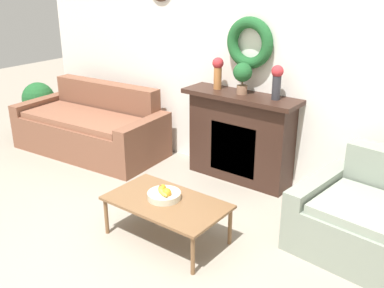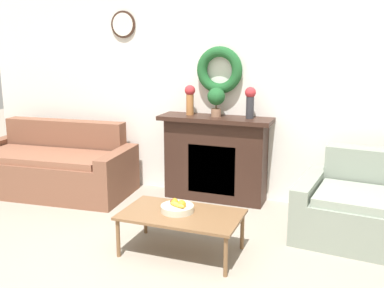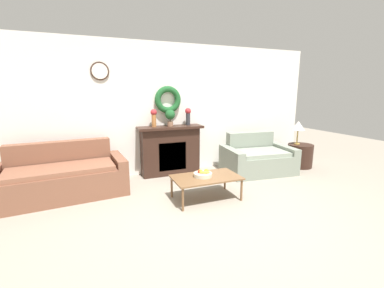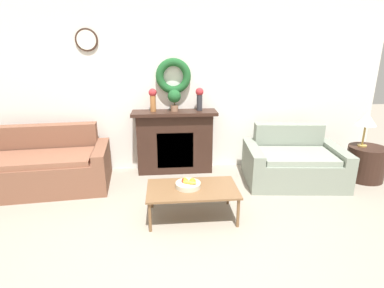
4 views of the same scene
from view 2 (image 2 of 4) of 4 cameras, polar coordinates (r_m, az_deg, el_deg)
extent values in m
cube|color=white|center=(5.43, 4.43, 7.21)|extent=(6.80, 0.06, 2.70)
cylinder|color=#382319|center=(5.89, -8.74, 14.78)|extent=(0.33, 0.02, 0.33)
cylinder|color=white|center=(5.87, -8.80, 14.78)|extent=(0.28, 0.01, 0.28)
torus|color=#1E5628|center=(5.34, 3.50, 9.34)|extent=(0.55, 0.12, 0.55)
cube|color=#331E16|center=(5.41, 3.01, -2.09)|extent=(1.20, 0.34, 0.97)
cube|color=black|center=(5.29, 2.48, -3.28)|extent=(0.58, 0.02, 0.58)
cube|color=orange|center=(5.30, 2.45, -4.06)|extent=(0.46, 0.01, 0.32)
cube|color=#331E16|center=(5.27, 2.96, 3.20)|extent=(1.34, 0.41, 0.05)
cube|color=brown|center=(5.90, -17.88, -4.05)|extent=(1.72, 0.87, 0.45)
cube|color=brown|center=(6.23, -15.66, -1.03)|extent=(1.68, 0.35, 0.87)
cube|color=brown|center=(5.53, -9.35, -3.96)|extent=(0.25, 0.95, 0.59)
cube|color=brown|center=(5.83, -18.06, -1.54)|extent=(1.65, 0.81, 0.08)
cube|color=gray|center=(4.61, 21.94, -9.46)|extent=(1.15, 0.87, 0.41)
cube|color=gray|center=(5.00, 22.63, -5.28)|extent=(1.10, 0.32, 0.82)
cube|color=gray|center=(4.76, 14.57, -7.31)|extent=(0.27, 0.99, 0.55)
cube|color=gray|center=(4.52, 22.21, -6.56)|extent=(1.10, 0.80, 0.08)
cube|color=brown|center=(4.08, -1.38, -8.95)|extent=(1.08, 0.62, 0.03)
cylinder|color=brown|center=(4.14, -9.37, -11.69)|extent=(0.04, 0.04, 0.36)
cylinder|color=brown|center=(3.78, 4.29, -14.05)|extent=(0.04, 0.04, 0.36)
cylinder|color=brown|center=(4.57, -5.95, -9.11)|extent=(0.04, 0.04, 0.36)
cylinder|color=brown|center=(4.25, 6.40, -10.89)|extent=(0.04, 0.04, 0.36)
cylinder|color=beige|center=(4.10, -1.88, -8.19)|extent=(0.30, 0.30, 0.06)
sphere|color=#B2231E|center=(4.12, -2.34, -7.38)|extent=(0.07, 0.07, 0.07)
sphere|color=orange|center=(4.10, -2.26, -7.47)|extent=(0.07, 0.07, 0.07)
sphere|color=orange|center=(4.13, -2.27, -7.34)|extent=(0.07, 0.07, 0.07)
sphere|color=orange|center=(4.05, -1.34, -7.69)|extent=(0.08, 0.08, 0.08)
ellipsoid|color=yellow|center=(4.05, -1.89, -7.71)|extent=(0.17, 0.10, 0.04)
cylinder|color=#AD6B38|center=(5.39, -0.26, 5.03)|extent=(0.09, 0.09, 0.25)
sphere|color=#B72D33|center=(5.37, -0.27, 6.83)|extent=(0.13, 0.13, 0.13)
cylinder|color=#2D2D33|center=(5.18, 7.37, 4.61)|extent=(0.09, 0.09, 0.25)
sphere|color=#B72D33|center=(5.15, 7.43, 6.51)|extent=(0.13, 0.13, 0.13)
cylinder|color=#8E664C|center=(5.27, 3.07, 3.99)|extent=(0.12, 0.12, 0.09)
cylinder|color=#4C3823|center=(5.26, 3.08, 4.80)|extent=(0.02, 0.02, 0.06)
sphere|color=#1E5628|center=(5.25, 3.09, 6.06)|extent=(0.21, 0.21, 0.21)
camera|label=1|loc=(1.29, 70.99, 22.84)|focal=42.00mm
camera|label=3|loc=(3.09, -70.33, 1.34)|focal=24.00mm
camera|label=4|loc=(1.75, -60.90, 8.32)|focal=28.00mm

